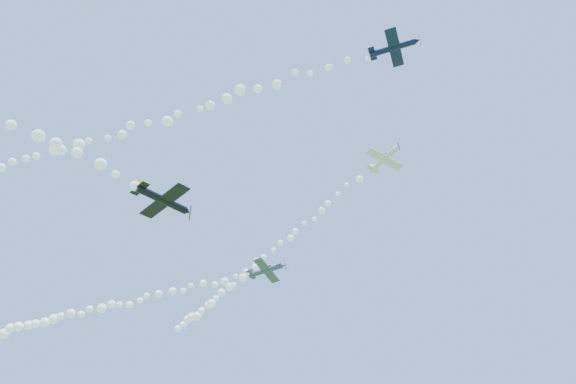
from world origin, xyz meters
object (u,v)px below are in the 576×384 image
Objects in this scene: plane_navy at (394,47)px; plane_white at (384,159)px; plane_black at (164,200)px; plane_grey at (267,270)px.

plane_white is at bearing 105.02° from plane_navy.
plane_white is 0.78× the size of plane_black.
plane_navy is at bearing -40.32° from plane_white.
plane_grey is at bearing 25.09° from plane_black.
plane_grey is 32.81m from plane_black.
plane_white is 0.82× the size of plane_grey.
plane_navy is 32.02m from plane_black.
plane_black is (-18.46, -22.47, -12.03)m from plane_white.
plane_navy is 45.91m from plane_grey.
plane_grey is at bearing -178.95° from plane_white.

